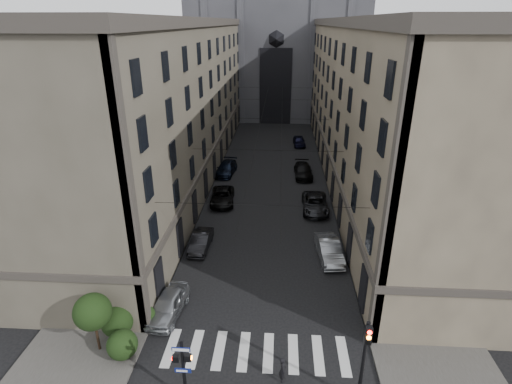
% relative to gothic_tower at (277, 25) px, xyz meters
% --- Properties ---
extents(sidewalk_left, '(7.00, 80.00, 0.15)m').
position_rel_gothic_tower_xyz_m(sidewalk_left, '(-10.50, -38.96, -17.72)').
color(sidewalk_left, '#383533').
rests_on(sidewalk_left, ground).
extents(sidewalk_right, '(7.00, 80.00, 0.15)m').
position_rel_gothic_tower_xyz_m(sidewalk_right, '(10.50, -38.96, -17.72)').
color(sidewalk_right, '#383533').
rests_on(sidewalk_right, ground).
extents(zebra_crossing, '(11.00, 3.20, 0.01)m').
position_rel_gothic_tower_xyz_m(zebra_crossing, '(0.00, -69.96, -17.79)').
color(zebra_crossing, beige).
rests_on(zebra_crossing, ground).
extents(building_left, '(13.60, 60.60, 18.85)m').
position_rel_gothic_tower_xyz_m(building_left, '(-13.44, -38.96, -8.45)').
color(building_left, '#484337').
rests_on(building_left, ground).
extents(building_right, '(13.60, 60.60, 18.85)m').
position_rel_gothic_tower_xyz_m(building_right, '(13.44, -38.96, -8.45)').
color(building_right, brown).
rests_on(building_right, ground).
extents(gothic_tower, '(35.00, 23.00, 58.00)m').
position_rel_gothic_tower_xyz_m(gothic_tower, '(0.00, 0.00, 0.00)').
color(gothic_tower, '#2D2D33').
rests_on(gothic_tower, ground).
extents(pedestrian_signal_left, '(1.02, 0.38, 4.00)m').
position_rel_gothic_tower_xyz_m(pedestrian_signal_left, '(-3.51, -73.46, -15.48)').
color(pedestrian_signal_left, black).
rests_on(pedestrian_signal_left, ground).
extents(traffic_light_right, '(0.34, 0.50, 5.20)m').
position_rel_gothic_tower_xyz_m(traffic_light_right, '(5.60, -73.04, -14.51)').
color(traffic_light_right, black).
rests_on(traffic_light_right, ground).
extents(shrub_cluster, '(3.90, 4.40, 3.90)m').
position_rel_gothic_tower_xyz_m(shrub_cluster, '(-8.72, -69.95, -16.00)').
color(shrub_cluster, black).
rests_on(shrub_cluster, sidewalk_left).
extents(tram_wires, '(14.00, 60.00, 0.43)m').
position_rel_gothic_tower_xyz_m(tram_wires, '(0.00, -39.33, -10.55)').
color(tram_wires, black).
rests_on(tram_wires, ground).
extents(car_left_near, '(2.44, 4.84, 1.58)m').
position_rel_gothic_tower_xyz_m(car_left_near, '(-6.17, -66.96, -17.01)').
color(car_left_near, gray).
rests_on(car_left_near, ground).
extents(car_left_midnear, '(1.66, 4.34, 1.41)m').
position_rel_gothic_tower_xyz_m(car_left_midnear, '(-5.60, -58.27, -17.09)').
color(car_left_midnear, black).
rests_on(car_left_midnear, ground).
extents(car_left_midfar, '(2.90, 5.54, 1.49)m').
position_rel_gothic_tower_xyz_m(car_left_midfar, '(-5.04, -48.61, -17.05)').
color(car_left_midfar, black).
rests_on(car_left_midfar, ground).
extents(car_left_far, '(2.75, 5.57, 1.56)m').
position_rel_gothic_tower_xyz_m(car_left_far, '(-5.83, -39.60, -17.02)').
color(car_left_far, black).
rests_on(car_left_far, ground).
extents(car_right_near, '(2.26, 5.15, 1.65)m').
position_rel_gothic_tower_xyz_m(car_right_near, '(5.47, -59.16, -16.98)').
color(car_right_near, gray).
rests_on(car_right_near, ground).
extents(car_right_midnear, '(2.67, 5.73, 1.59)m').
position_rel_gothic_tower_xyz_m(car_right_midnear, '(5.00, -49.93, -17.00)').
color(car_right_midnear, black).
rests_on(car_right_midnear, ground).
extents(car_right_midfar, '(2.37, 5.46, 1.56)m').
position_rel_gothic_tower_xyz_m(car_right_midfar, '(4.20, -39.87, -17.02)').
color(car_right_midfar, black).
rests_on(car_right_midfar, ground).
extents(car_right_far, '(2.05, 4.56, 1.52)m').
position_rel_gothic_tower_xyz_m(car_right_far, '(4.20, -25.93, -17.04)').
color(car_right_far, black).
rests_on(car_right_far, ground).
extents(pedestrian, '(0.44, 0.62, 1.62)m').
position_rel_gothic_tower_xyz_m(pedestrian, '(1.60, -71.96, -16.99)').
color(pedestrian, black).
rests_on(pedestrian, ground).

